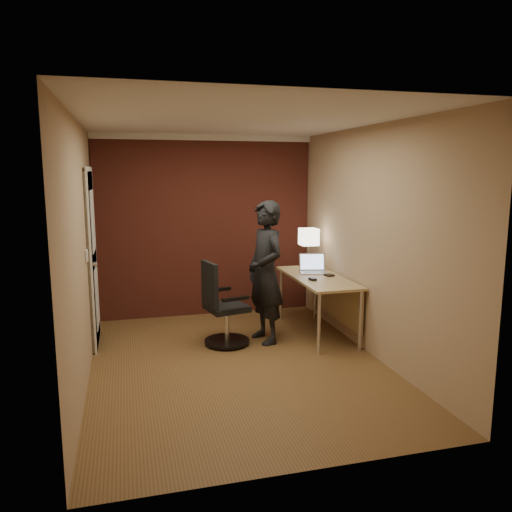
# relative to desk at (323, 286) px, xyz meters

# --- Properties ---
(room) EXTENTS (4.00, 4.00, 4.00)m
(room) POSITION_rel_desk_xyz_m (-1.53, 0.82, 0.77)
(room) COLOR brown
(room) RESTS_ON ground
(desk) EXTENTS (0.60, 1.50, 0.73)m
(desk) POSITION_rel_desk_xyz_m (0.00, 0.00, 0.00)
(desk) COLOR tan
(desk) RESTS_ON ground
(desk_lamp) EXTENTS (0.22, 0.22, 0.54)m
(desk_lamp) POSITION_rel_desk_xyz_m (0.00, 0.52, 0.55)
(desk_lamp) COLOR silver
(desk_lamp) RESTS_ON desk
(laptop) EXTENTS (0.38, 0.32, 0.23)m
(laptop) POSITION_rel_desk_xyz_m (-0.03, 0.27, 0.19)
(laptop) COLOR silver
(laptop) RESTS_ON desk
(mouse) EXTENTS (0.08, 0.11, 0.03)m
(mouse) POSITION_rel_desk_xyz_m (-0.21, -0.20, 0.14)
(mouse) COLOR black
(mouse) RESTS_ON desk
(wallet) EXTENTS (0.12, 0.13, 0.02)m
(wallet) POSITION_rel_desk_xyz_m (0.08, -0.01, 0.14)
(wallet) COLOR black
(wallet) RESTS_ON desk
(office_chair) EXTENTS (0.54, 0.60, 0.97)m
(office_chair) POSITION_rel_desk_xyz_m (-1.30, -0.12, -0.17)
(office_chair) COLOR black
(office_chair) RESTS_ON ground
(person) EXTENTS (0.53, 0.69, 1.68)m
(person) POSITION_rel_desk_xyz_m (-0.77, -0.10, 0.24)
(person) COLOR black
(person) RESTS_ON ground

